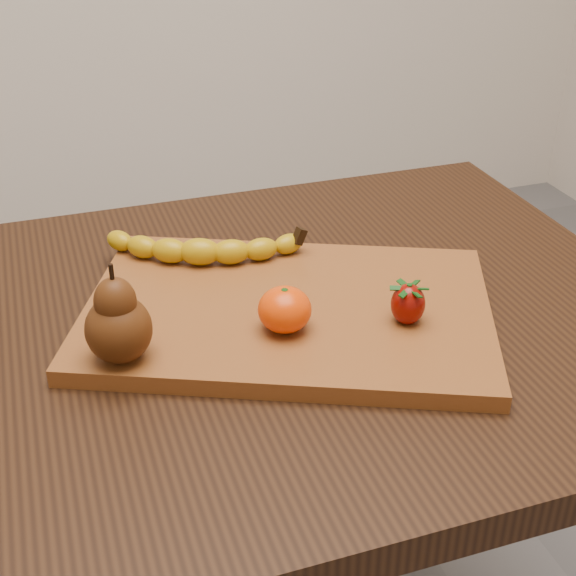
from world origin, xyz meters
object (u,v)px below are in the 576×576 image
object	(u,v)px
table	(236,391)
cutting_board	(288,311)
pear	(117,313)
mandarin	(285,310)

from	to	relation	value
table	cutting_board	distance (m)	0.12
cutting_board	pear	size ratio (longest dim) A/B	4.32
table	pear	xyz separation A→B (m)	(-0.13, -0.06, 0.17)
pear	mandarin	xyz separation A→B (m)	(0.17, -0.00, -0.03)
table	cutting_board	world-z (taller)	cutting_board
pear	cutting_board	bearing A→B (deg)	13.11
cutting_board	pear	distance (m)	0.21
cutting_board	table	bearing A→B (deg)	-168.65
cutting_board	mandarin	size ratio (longest dim) A/B	7.91
pear	mandarin	size ratio (longest dim) A/B	1.83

